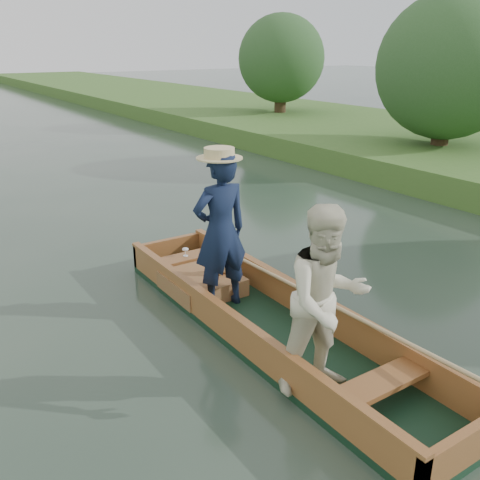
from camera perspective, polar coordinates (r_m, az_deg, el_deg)
ground at (r=6.09m, az=3.18°, el=-10.06°), size 120.00×120.00×0.00m
trees_far at (r=13.78m, az=-19.60°, el=16.71°), size 22.56×14.36×4.61m
punt at (r=5.61m, az=3.15°, el=-5.12°), size 1.28×5.00×1.98m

